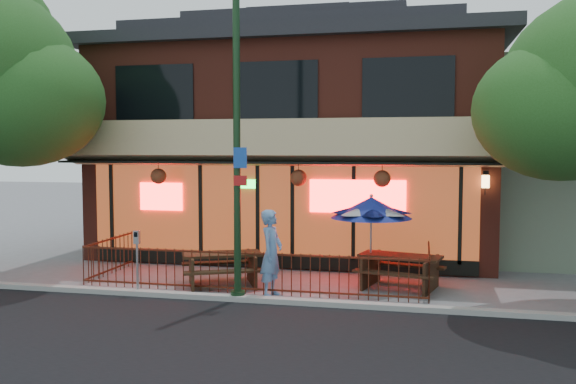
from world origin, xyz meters
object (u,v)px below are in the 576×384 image
Objects in this scene: picnic_table_left at (222,264)px; street_light at (237,160)px; patio_umbrella at (371,208)px; pedestrian at (271,253)px; parking_meter_near at (137,251)px; picnic_table_right at (400,267)px.

street_light is at bearing -57.72° from picnic_table_left.
pedestrian is (-2.14, -1.59, -0.94)m from patio_umbrella.
patio_umbrella is 2.83m from pedestrian.
pedestrian is at bearing 9.18° from parking_meter_near.
patio_umbrella is 1.52× the size of parking_meter_near.
picnic_table_right is 1.49× the size of parking_meter_near.
street_light reaches higher than picnic_table_left.
parking_meter_near reaches higher than picnic_table_left.
patio_umbrella is 1.14× the size of pedestrian.
parking_meter_near is (-3.10, -0.50, 0.01)m from pedestrian.
street_light reaches higher than parking_meter_near.
parking_meter_near is (-5.96, -1.91, 0.47)m from picnic_table_right.
picnic_table_right is 0.98× the size of patio_umbrella.
patio_umbrella is at bearing 165.46° from picnic_table_right.
picnic_table_left is 3.95m from patio_umbrella.
parking_meter_near is at bearing -158.18° from patio_umbrella.
street_light is at bearing -143.08° from patio_umbrella.
patio_umbrella is at bearing 12.97° from picnic_table_left.
picnic_table_right is at bearing 28.47° from street_light.
picnic_table_left is at bearing 70.48° from pedestrian.
patio_umbrella is at bearing 36.92° from street_light.
picnic_table_left is 4.37m from picnic_table_right.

